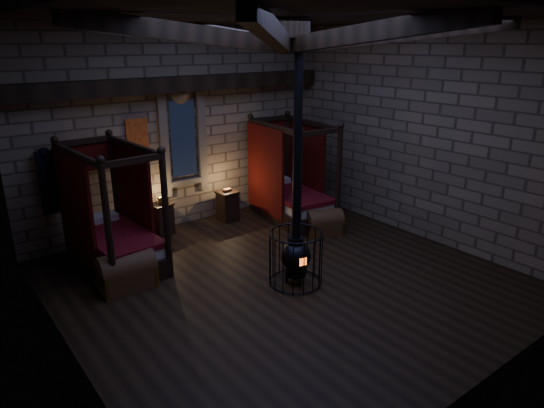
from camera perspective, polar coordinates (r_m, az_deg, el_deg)
room at (r=7.54m, az=1.18°, el=17.58°), size 7.02×7.02×4.29m
bed_left at (r=9.17m, az=-18.13°, el=-3.70°), size 1.24×2.17×2.19m
bed_right at (r=11.04m, az=2.15°, el=1.07°), size 1.34×2.22×2.21m
trunk_left at (r=8.37m, az=-16.70°, el=-7.65°), size 0.91×0.61×0.64m
trunk_right at (r=10.26m, az=6.14°, el=-2.24°), size 0.85×0.69×0.54m
nightstand_left at (r=10.38m, az=-12.85°, el=-1.72°), size 0.50×0.49×0.83m
nightstand_right at (r=10.97m, az=-5.23°, el=-0.20°), size 0.44×0.42×0.75m
stove at (r=8.05m, az=2.81°, el=-5.60°), size 0.90×0.90×4.05m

